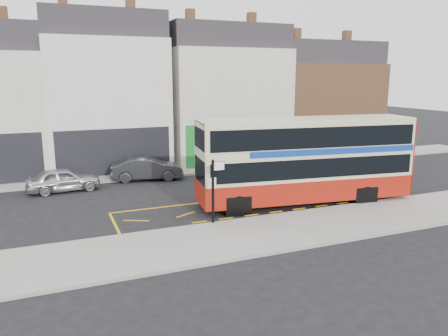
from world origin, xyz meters
name	(u,v)px	position (x,y,z in m)	size (l,w,h in m)	color
ground	(267,215)	(0.00, 0.00, 0.00)	(120.00, 120.00, 0.00)	black
pavement	(292,229)	(0.00, -2.30, 0.07)	(40.00, 4.00, 0.15)	#989590
kerb	(271,216)	(0.00, -0.38, 0.07)	(40.00, 0.15, 0.15)	gray
far_pavement	(195,169)	(0.00, 11.00, 0.07)	(50.00, 3.00, 0.15)	#989590
road_markings	(253,206)	(0.00, 1.60, 0.01)	(14.00, 3.40, 0.01)	#DBA60B
terrace_left	(104,93)	(-5.50, 14.99, 5.32)	(8.00, 8.01, 11.80)	white
terrace_green_shop	(220,95)	(3.50, 14.99, 5.07)	(9.00, 8.01, 11.30)	silver
terrace_right	(315,99)	(12.50, 14.99, 4.57)	(9.00, 8.01, 10.30)	#9E653F
double_decker_bus	(306,159)	(2.76, 1.11, 2.35)	(11.40, 3.94, 4.46)	beige
bus_stop_post	(214,185)	(-2.89, -0.39, 1.88)	(0.71, 0.13, 2.86)	black
car_silver	(64,180)	(-8.84, 8.44, 0.69)	(1.63, 4.06, 1.38)	#B4B4B9
car_grey	(147,168)	(-3.75, 9.40, 0.75)	(1.59, 4.55, 1.50)	#37383D
car_white	(304,160)	(7.51, 8.62, 0.64)	(1.80, 4.42, 1.28)	silver
street_tree_right	(273,110)	(6.75, 12.07, 3.94)	(2.68, 2.68, 5.78)	black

